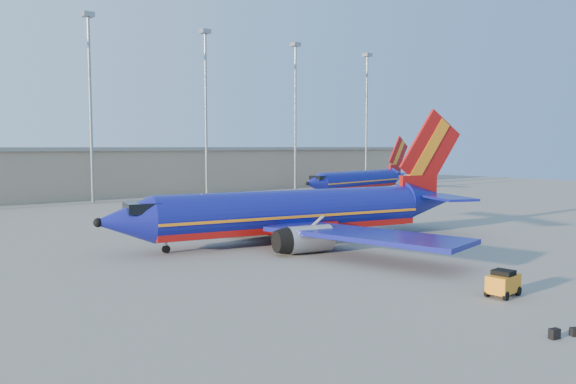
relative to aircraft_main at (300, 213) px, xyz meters
name	(u,v)px	position (x,y,z in m)	size (l,w,h in m)	color
ground	(315,238)	(2.44, 0.69, -2.65)	(220.00, 220.00, 0.00)	slate
terminal_building	(150,170)	(12.44, 58.69, 1.66)	(122.00, 16.00, 8.50)	gray
light_mast_row	(152,91)	(7.44, 46.69, 14.90)	(101.60, 1.60, 28.65)	gray
aircraft_main	(300,213)	(0.00, 0.00, 0.00)	(36.30, 34.57, 12.42)	navy
aircraft_second	(361,179)	(43.50, 34.65, -0.18)	(31.76, 12.28, 10.80)	navy
baggage_tug	(503,283)	(-2.75, -21.69, -1.85)	(2.25, 1.49, 1.53)	orange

